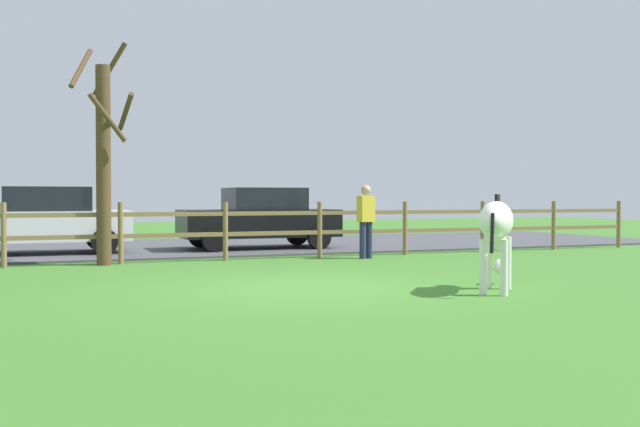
% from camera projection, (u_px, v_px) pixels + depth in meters
% --- Properties ---
extents(ground_plane, '(60.00, 60.00, 0.00)m').
position_uv_depth(ground_plane, '(309.00, 287.00, 10.94)').
color(ground_plane, '#3D7528').
extents(parking_asphalt, '(28.00, 7.40, 0.05)m').
position_uv_depth(parking_asphalt, '(187.00, 247.00, 19.57)').
color(parking_asphalt, '#47474C').
rests_on(parking_asphalt, ground_plane).
extents(paddock_fence, '(22.06, 0.11, 1.27)m').
position_uv_depth(paddock_fence, '(225.00, 227.00, 15.56)').
color(paddock_fence, olive).
rests_on(paddock_fence, ground_plane).
extents(bare_tree, '(1.24, 1.12, 4.54)m').
position_uv_depth(bare_tree, '(104.00, 156.00, 14.49)').
color(bare_tree, '#513A23').
rests_on(bare_tree, ground_plane).
extents(zebra, '(1.41, 1.59, 1.41)m').
position_uv_depth(zebra, '(496.00, 228.00, 10.47)').
color(zebra, white).
rests_on(zebra, ground_plane).
extents(crow_on_grass, '(0.21, 0.10, 0.20)m').
position_uv_depth(crow_on_grass, '(502.00, 263.00, 13.60)').
color(crow_on_grass, black).
rests_on(crow_on_grass, ground_plane).
extents(parked_car_black, '(4.02, 1.91, 1.56)m').
position_uv_depth(parked_car_black, '(260.00, 218.00, 18.61)').
color(parked_car_black, black).
rests_on(parked_car_black, parking_asphalt).
extents(parked_car_white, '(4.00, 1.88, 1.56)m').
position_uv_depth(parked_car_white, '(42.00, 220.00, 16.80)').
color(parked_car_white, white).
rests_on(parked_car_white, parking_asphalt).
extents(visitor_near_fence, '(0.40, 0.29, 1.64)m').
position_uv_depth(visitor_near_fence, '(366.00, 218.00, 16.08)').
color(visitor_near_fence, '#232847').
rests_on(visitor_near_fence, ground_plane).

